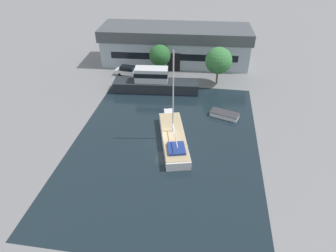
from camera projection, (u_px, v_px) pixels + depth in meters
ground_plane at (165, 143)px, 37.89m from camera, size 440.00×440.00×0.00m
water_canal at (165, 143)px, 37.89m from camera, size 23.16×32.35×0.01m
warehouse_building at (175, 45)px, 58.04m from camera, size 28.84×10.69×6.96m
quay_tree_near_building at (160, 56)px, 52.18m from camera, size 3.74×3.74×5.81m
quay_tree_by_water at (219, 61)px, 49.51m from camera, size 4.46×4.46×6.47m
parked_car at (128, 71)px, 54.30m from camera, size 4.89×2.25×1.72m
sailboat_moored at (173, 137)px, 37.81m from camera, size 5.39×12.05×11.81m
motor_cruiser at (155, 83)px, 48.89m from camera, size 14.14×4.42×4.02m
small_dinghy at (224, 115)px, 42.88m from camera, size 4.43×3.02×0.67m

